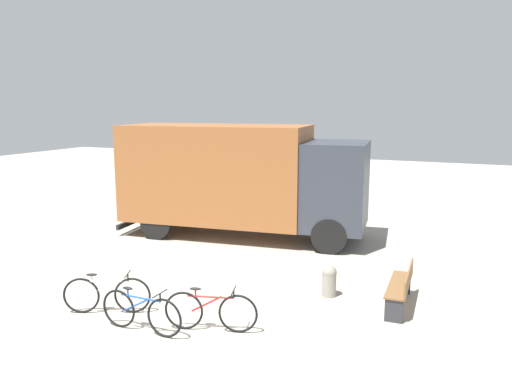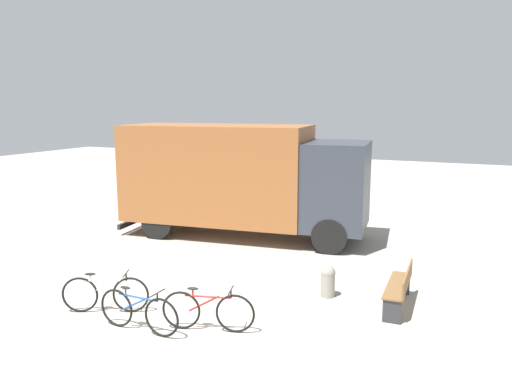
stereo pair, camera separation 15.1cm
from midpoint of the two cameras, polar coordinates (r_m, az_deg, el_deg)
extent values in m
plane|color=#A8A091|center=(9.49, -6.97, -15.56)|extent=(60.00, 60.00, 0.00)
cube|color=#99592D|center=(15.63, -4.14, 2.23)|extent=(5.93, 3.16, 2.95)
cube|color=#333842|center=(14.73, 9.48, 0.77)|extent=(2.04, 2.59, 2.51)
cube|color=black|center=(17.19, -13.08, -3.05)|extent=(0.39, 2.36, 0.16)
cylinder|color=black|center=(16.03, 9.88, -3.07)|extent=(1.02, 0.40, 0.99)
cylinder|color=black|center=(13.94, 8.71, -5.02)|extent=(1.02, 0.40, 0.99)
cylinder|color=black|center=(17.48, -7.55, -1.91)|extent=(1.02, 0.40, 0.99)
cylinder|color=black|center=(15.59, -10.89, -3.48)|extent=(1.02, 0.40, 0.99)
cube|color=brown|center=(10.66, 16.27, -10.21)|extent=(0.45, 1.70, 0.04)
cube|color=brown|center=(10.60, 17.31, -9.46)|extent=(0.09, 1.69, 0.36)
cube|color=#2D2D33|center=(10.02, 15.68, -13.04)|extent=(0.34, 0.06, 0.45)
cube|color=#2D2D33|center=(11.49, 16.66, -10.04)|extent=(0.34, 0.06, 0.45)
torus|color=black|center=(10.64, -19.08, -11.04)|extent=(0.68, 0.34, 0.73)
torus|color=black|center=(10.36, -13.71, -11.34)|extent=(0.68, 0.34, 0.73)
cylinder|color=silver|center=(10.39, -16.51, -9.71)|extent=(0.79, 0.39, 0.04)
cylinder|color=silver|center=(10.46, -16.88, -10.39)|extent=(0.54, 0.27, 0.34)
cylinder|color=silver|center=(10.45, -18.00, -9.32)|extent=(0.03, 0.03, 0.12)
ellipsoid|color=black|center=(10.42, -18.03, -8.91)|extent=(0.24, 0.17, 0.05)
cylinder|color=black|center=(10.25, -14.21, -9.41)|extent=(0.03, 0.03, 0.15)
cylinder|color=black|center=(10.23, -14.23, -9.00)|extent=(0.20, 0.41, 0.02)
torus|color=black|center=(9.81, -15.20, -12.66)|extent=(0.73, 0.05, 0.73)
torus|color=black|center=(9.23, -10.27, -13.94)|extent=(0.73, 0.05, 0.73)
cylinder|color=#1E4C9E|center=(9.40, -12.89, -11.67)|extent=(0.86, 0.05, 0.04)
cylinder|color=#1E4C9E|center=(9.50, -13.22, -12.34)|extent=(0.57, 0.04, 0.34)
cylinder|color=#1E4C9E|center=(9.54, -14.24, -11.00)|extent=(0.03, 0.03, 0.12)
ellipsoid|color=black|center=(9.52, -14.26, -10.56)|extent=(0.22, 0.09, 0.05)
cylinder|color=black|center=(9.13, -10.74, -11.73)|extent=(0.03, 0.03, 0.15)
cylinder|color=black|center=(9.10, -10.75, -11.28)|extent=(0.03, 0.44, 0.02)
torus|color=black|center=(9.48, -8.07, -13.22)|extent=(0.71, 0.24, 0.73)
torus|color=black|center=(9.25, -1.91, -13.72)|extent=(0.71, 0.24, 0.73)
cylinder|color=red|center=(9.24, -5.06, -11.84)|extent=(0.83, 0.26, 0.04)
cylinder|color=red|center=(9.31, -5.51, -12.58)|extent=(0.56, 0.19, 0.34)
cylinder|color=red|center=(9.28, -6.76, -11.36)|extent=(0.03, 0.03, 0.12)
ellipsoid|color=black|center=(9.25, -6.77, -10.90)|extent=(0.24, 0.15, 0.05)
cylinder|color=black|center=(9.12, -2.40, -11.58)|extent=(0.03, 0.03, 0.15)
cylinder|color=black|center=(9.10, -2.41, -11.13)|extent=(0.14, 0.43, 0.02)
cylinder|color=gray|center=(11.00, 8.60, -10.41)|extent=(0.30, 0.30, 0.53)
sphere|color=gray|center=(10.91, 8.64, -9.09)|extent=(0.32, 0.32, 0.32)
camera|label=1|loc=(0.08, -89.67, 0.06)|focal=35.00mm
camera|label=2|loc=(0.08, 90.33, -0.06)|focal=35.00mm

